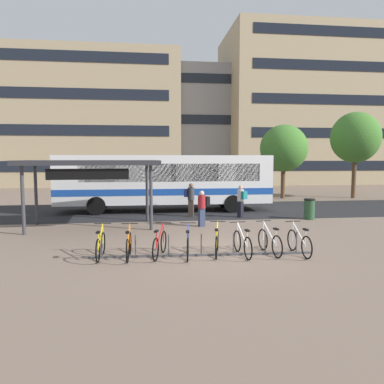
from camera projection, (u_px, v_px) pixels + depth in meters
name	position (u px, v px, depth m)	size (l,w,h in m)	color
ground	(218.00, 251.00, 12.03)	(200.00, 200.00, 0.00)	#7A6656
bus_lane_asphalt	(187.00, 210.00, 21.36)	(80.00, 7.20, 0.01)	#232326
city_bus	(164.00, 180.00, 21.04)	(12.03, 2.61, 3.20)	white
bike_rack	(201.00, 253.00, 11.40)	(7.09, 0.34, 0.70)	#47474C
parked_bicycle_yellow_0	(101.00, 246.00, 11.12)	(0.52, 1.72, 0.99)	black
parked_bicycle_orange_1	(129.00, 246.00, 11.12)	(0.52, 1.72, 0.99)	black
parked_bicycle_red_2	(160.00, 244.00, 11.29)	(0.64, 1.67, 0.99)	black
parked_bicycle_blue_3	(188.00, 245.00, 11.24)	(0.52, 1.72, 0.99)	black
parked_bicycle_yellow_4	(217.00, 243.00, 11.50)	(0.58, 1.69, 0.99)	black
parked_bicycle_white_5	(242.00, 244.00, 11.40)	(0.52, 1.72, 0.99)	black
parked_bicycle_white_6	(270.00, 242.00, 11.61)	(0.52, 1.72, 0.99)	black
parked_bicycle_white_7	(299.00, 243.00, 11.53)	(0.52, 1.72, 0.99)	black
transit_shelter	(90.00, 165.00, 15.91)	(6.06, 3.52, 2.95)	#38383D
commuter_black_pack_0	(202.00, 206.00, 16.28)	(0.59, 0.46, 1.60)	#2D3851
commuter_navy_pack_1	(190.00, 197.00, 19.04)	(0.59, 0.45, 1.74)	#47382D
commuter_teal_pack_2	(241.00, 199.00, 18.76)	(0.53, 0.61, 1.66)	black
trash_bin	(309.00, 209.00, 18.23)	(0.55, 0.55, 1.03)	#284C2D
street_tree_0	(355.00, 138.00, 27.68)	(3.65, 3.65, 6.51)	brown
street_tree_1	(284.00, 148.00, 27.46)	(3.53, 3.53, 5.54)	brown
building_left_wing	(87.00, 121.00, 43.06)	(21.09, 11.73, 14.73)	tan
building_right_wing	(320.00, 110.00, 46.96)	(24.45, 12.32, 18.37)	tan
building_centre_block	(191.00, 128.00, 49.37)	(17.46, 13.07, 14.20)	gray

